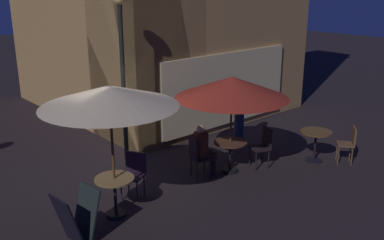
{
  "coord_description": "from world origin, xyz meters",
  "views": [
    {
      "loc": [
        -4.39,
        -7.6,
        4.22
      ],
      "look_at": [
        1.33,
        -1.13,
        1.47
      ],
      "focal_mm": 40.83,
      "sensor_mm": 36.0,
      "label": 1
    }
  ],
  "objects_px": {
    "cafe_table_2": "(316,139)",
    "cafe_chair_2": "(263,144)",
    "cafe_chair_1": "(197,154)",
    "patron_standing_1": "(239,113)",
    "cafe_chair_3": "(349,141)",
    "cafe_table_1": "(230,149)",
    "patio_umbrella_1": "(232,87)",
    "menu_sandwich_board": "(77,217)",
    "patio_umbrella_0": "(109,97)",
    "street_lamp_near_corner": "(122,48)",
    "cafe_table_0": "(115,188)",
    "cafe_chair_0": "(134,170)",
    "patron_seated_0": "(203,148)"
  },
  "relations": [
    {
      "from": "patio_umbrella_0",
      "to": "cafe_chair_0",
      "type": "relative_size",
      "value": 2.73
    },
    {
      "from": "cafe_table_0",
      "to": "cafe_chair_1",
      "type": "relative_size",
      "value": 0.81
    },
    {
      "from": "menu_sandwich_board",
      "to": "cafe_chair_0",
      "type": "bearing_deg",
      "value": 18.89
    },
    {
      "from": "cafe_table_0",
      "to": "cafe_chair_0",
      "type": "bearing_deg",
      "value": 31.4
    },
    {
      "from": "cafe_table_2",
      "to": "cafe_chair_2",
      "type": "xyz_separation_m",
      "value": [
        -1.23,
        0.62,
        0.01
      ]
    },
    {
      "from": "cafe_chair_1",
      "to": "patron_standing_1",
      "type": "bearing_deg",
      "value": 35.76
    },
    {
      "from": "cafe_table_0",
      "to": "cafe_chair_2",
      "type": "height_order",
      "value": "cafe_chair_2"
    },
    {
      "from": "patio_umbrella_0",
      "to": "menu_sandwich_board",
      "type": "bearing_deg",
      "value": -160.66
    },
    {
      "from": "street_lamp_near_corner",
      "to": "cafe_table_1",
      "type": "bearing_deg",
      "value": -42.58
    },
    {
      "from": "cafe_chair_2",
      "to": "menu_sandwich_board",
      "type": "bearing_deg",
      "value": 22.51
    },
    {
      "from": "cafe_table_1",
      "to": "cafe_chair_2",
      "type": "height_order",
      "value": "cafe_chair_2"
    },
    {
      "from": "menu_sandwich_board",
      "to": "cafe_chair_0",
      "type": "distance_m",
      "value": 1.85
    },
    {
      "from": "patio_umbrella_0",
      "to": "patio_umbrella_1",
      "type": "height_order",
      "value": "patio_umbrella_0"
    },
    {
      "from": "patio_umbrella_1",
      "to": "cafe_chair_1",
      "type": "distance_m",
      "value": 1.66
    },
    {
      "from": "cafe_chair_1",
      "to": "cafe_chair_2",
      "type": "xyz_separation_m",
      "value": [
        1.58,
        -0.58,
        0.01
      ]
    },
    {
      "from": "cafe_table_2",
      "to": "patron_seated_0",
      "type": "bearing_deg",
      "value": 156.6
    },
    {
      "from": "cafe_table_2",
      "to": "cafe_chair_2",
      "type": "relative_size",
      "value": 0.79
    },
    {
      "from": "street_lamp_near_corner",
      "to": "patron_standing_1",
      "type": "relative_size",
      "value": 2.24
    },
    {
      "from": "patio_umbrella_0",
      "to": "patron_standing_1",
      "type": "bearing_deg",
      "value": 11.93
    },
    {
      "from": "cafe_table_0",
      "to": "patio_umbrella_1",
      "type": "height_order",
      "value": "patio_umbrella_1"
    },
    {
      "from": "street_lamp_near_corner",
      "to": "patron_standing_1",
      "type": "distance_m",
      "value": 3.69
    },
    {
      "from": "street_lamp_near_corner",
      "to": "cafe_table_0",
      "type": "bearing_deg",
      "value": -129.29
    },
    {
      "from": "street_lamp_near_corner",
      "to": "patio_umbrella_0",
      "type": "xyz_separation_m",
      "value": [
        -1.3,
        -1.59,
        -0.54
      ]
    },
    {
      "from": "cafe_table_1",
      "to": "cafe_chair_1",
      "type": "distance_m",
      "value": 0.84
    },
    {
      "from": "cafe_table_1",
      "to": "cafe_chair_3",
      "type": "xyz_separation_m",
      "value": [
        2.48,
        -1.56,
        0.02
      ]
    },
    {
      "from": "patio_umbrella_1",
      "to": "cafe_table_2",
      "type": "bearing_deg",
      "value": -25.18
    },
    {
      "from": "street_lamp_near_corner",
      "to": "cafe_chair_1",
      "type": "relative_size",
      "value": 4.26
    },
    {
      "from": "street_lamp_near_corner",
      "to": "cafe_table_0",
      "type": "relative_size",
      "value": 5.28
    },
    {
      "from": "cafe_chair_3",
      "to": "menu_sandwich_board",
      "type": "bearing_deg",
      "value": 41.65
    },
    {
      "from": "menu_sandwich_board",
      "to": "cafe_table_2",
      "type": "relative_size",
      "value": 1.2
    },
    {
      "from": "cafe_table_2",
      "to": "patio_umbrella_1",
      "type": "xyz_separation_m",
      "value": [
        -2.01,
        0.94,
        1.43
      ]
    },
    {
      "from": "cafe_table_0",
      "to": "cafe_table_1",
      "type": "distance_m",
      "value": 3.06
    },
    {
      "from": "menu_sandwich_board",
      "to": "cafe_chair_0",
      "type": "relative_size",
      "value": 1.0
    },
    {
      "from": "cafe_chair_1",
      "to": "menu_sandwich_board",
      "type": "bearing_deg",
      "value": -152.31
    },
    {
      "from": "cafe_table_0",
      "to": "cafe_chair_3",
      "type": "distance_m",
      "value": 5.77
    },
    {
      "from": "cafe_table_2",
      "to": "patio_umbrella_0",
      "type": "bearing_deg",
      "value": 169.23
    },
    {
      "from": "cafe_table_1",
      "to": "cafe_table_2",
      "type": "relative_size",
      "value": 1.0
    },
    {
      "from": "menu_sandwich_board",
      "to": "patron_seated_0",
      "type": "height_order",
      "value": "patron_seated_0"
    },
    {
      "from": "patron_standing_1",
      "to": "cafe_table_1",
      "type": "bearing_deg",
      "value": 176.82
    },
    {
      "from": "cafe_table_2",
      "to": "cafe_chair_3",
      "type": "height_order",
      "value": "cafe_chair_3"
    },
    {
      "from": "cafe_table_1",
      "to": "cafe_chair_3",
      "type": "height_order",
      "value": "cafe_chair_3"
    },
    {
      "from": "street_lamp_near_corner",
      "to": "patio_umbrella_0",
      "type": "bearing_deg",
      "value": -129.29
    },
    {
      "from": "cafe_table_2",
      "to": "patio_umbrella_0",
      "type": "height_order",
      "value": "patio_umbrella_0"
    },
    {
      "from": "cafe_table_1",
      "to": "cafe_chair_2",
      "type": "relative_size",
      "value": 0.79
    },
    {
      "from": "cafe_chair_2",
      "to": "cafe_chair_1",
      "type": "bearing_deg",
      "value": 2.49
    },
    {
      "from": "street_lamp_near_corner",
      "to": "patio_umbrella_1",
      "type": "xyz_separation_m",
      "value": [
        1.76,
        -1.62,
        -0.86
      ]
    },
    {
      "from": "cafe_table_2",
      "to": "cafe_chair_3",
      "type": "bearing_deg",
      "value": -52.57
    },
    {
      "from": "street_lamp_near_corner",
      "to": "patron_seated_0",
      "type": "distance_m",
      "value": 2.8
    },
    {
      "from": "patio_umbrella_1",
      "to": "patron_standing_1",
      "type": "xyz_separation_m",
      "value": [
        1.32,
        0.95,
        -1.06
      ]
    },
    {
      "from": "menu_sandwich_board",
      "to": "patio_umbrella_0",
      "type": "bearing_deg",
      "value": 13.35
    }
  ]
}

